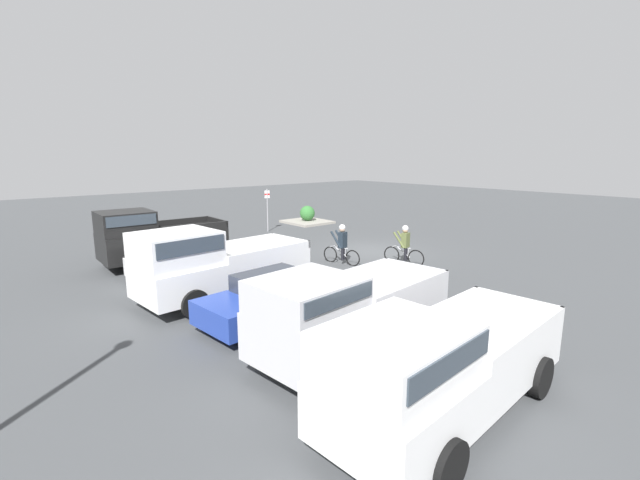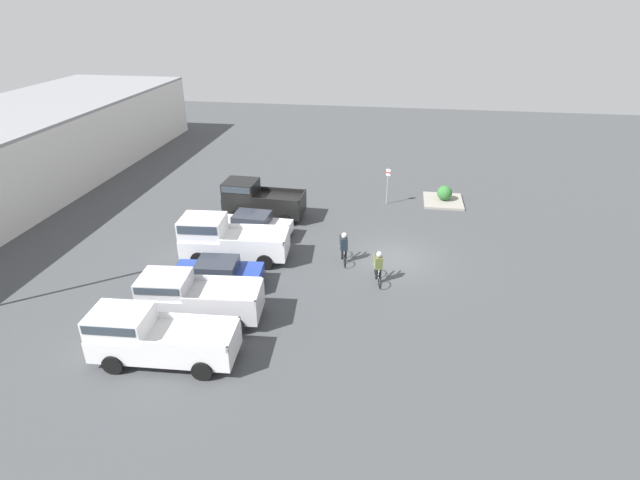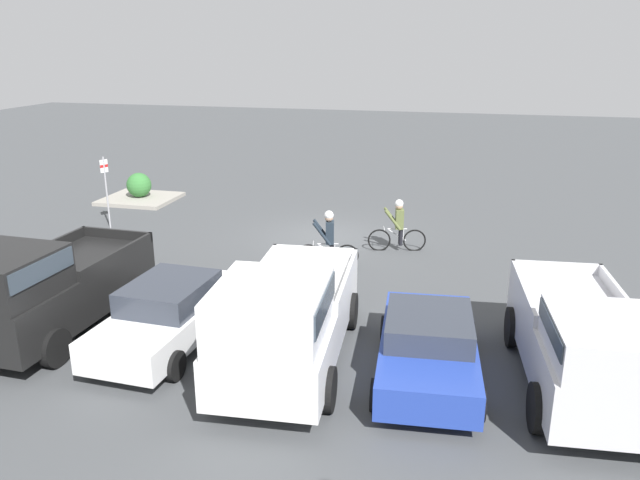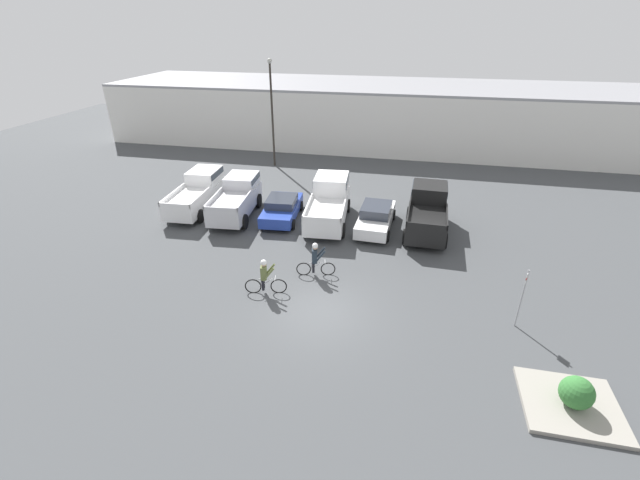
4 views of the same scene
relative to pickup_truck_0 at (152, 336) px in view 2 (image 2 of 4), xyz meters
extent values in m
plane|color=#424447|center=(9.75, -9.05, -1.09)|extent=(80.00, 80.00, 0.00)
cube|color=white|center=(0.03, -0.47, -0.26)|extent=(2.21, 5.62, 0.93)
cube|color=white|center=(-0.06, 1.18, 0.60)|extent=(1.87, 2.30, 0.81)
cube|color=#333D47|center=(-0.06, 1.18, 0.78)|extent=(1.92, 2.13, 0.36)
cube|color=white|center=(-0.83, -1.63, 0.33)|extent=(0.26, 3.31, 0.25)
cube|color=white|center=(1.00, -1.53, 0.33)|extent=(0.26, 3.31, 0.25)
cube|color=white|center=(0.17, -3.19, 0.33)|extent=(1.91, 0.18, 0.25)
cylinder|color=black|center=(-1.02, 1.18, -0.69)|extent=(0.26, 0.81, 0.80)
cylinder|color=black|center=(0.89, 1.29, -0.69)|extent=(0.26, 0.81, 0.80)
cylinder|color=black|center=(-0.83, -2.24, -0.69)|extent=(0.26, 0.81, 0.80)
cylinder|color=black|center=(1.07, -2.13, -0.69)|extent=(0.26, 0.81, 0.80)
cube|color=silver|center=(2.83, -0.89, -0.19)|extent=(2.40, 5.29, 1.02)
cube|color=silver|center=(2.69, 0.64, 0.67)|extent=(1.97, 2.20, 0.69)
cube|color=#333D47|center=(2.69, 0.64, 0.82)|extent=(2.02, 2.04, 0.31)
cube|color=silver|center=(1.98, -2.00, 0.45)|extent=(0.35, 3.08, 0.25)
cube|color=silver|center=(3.85, -1.83, 0.45)|extent=(0.35, 3.08, 0.25)
cube|color=silver|center=(3.05, -3.41, 0.45)|extent=(1.96, 0.25, 0.25)
cylinder|color=black|center=(1.71, 0.61, -0.65)|extent=(0.30, 0.89, 0.87)
cylinder|color=black|center=(3.66, 0.78, -0.65)|extent=(0.30, 0.89, 0.87)
cylinder|color=black|center=(1.99, -2.56, -0.65)|extent=(0.30, 0.89, 0.87)
cylinder|color=black|center=(3.94, -2.39, -0.65)|extent=(0.30, 0.89, 0.87)
cube|color=#233D9E|center=(5.63, -0.60, -0.51)|extent=(2.17, 4.39, 0.64)
cube|color=#2D333D|center=(5.63, -0.60, 0.03)|extent=(1.79, 2.04, 0.46)
cylinder|color=black|center=(4.60, 0.68, -0.79)|extent=(0.23, 0.62, 0.60)
cylinder|color=black|center=(6.43, 0.83, -0.79)|extent=(0.23, 0.62, 0.60)
cylinder|color=black|center=(4.82, -2.03, -0.79)|extent=(0.23, 0.62, 0.60)
cylinder|color=black|center=(6.65, -1.89, -0.79)|extent=(0.23, 0.62, 0.60)
cube|color=white|center=(8.43, -0.63, -0.23)|extent=(2.50, 5.72, 0.96)
cube|color=white|center=(8.30, 1.05, 0.75)|extent=(2.08, 2.37, 1.00)
cube|color=#333D47|center=(8.30, 1.05, 0.97)|extent=(2.13, 2.20, 0.44)
cube|color=white|center=(7.51, -1.81, 0.38)|extent=(0.33, 3.35, 0.25)
cube|color=white|center=(9.51, -1.67, 0.38)|extent=(0.33, 3.35, 0.25)
cube|color=white|center=(8.63, -3.37, 0.38)|extent=(2.09, 0.23, 0.25)
cylinder|color=black|center=(7.26, 1.02, -0.67)|extent=(0.28, 0.85, 0.84)
cylinder|color=black|center=(9.34, 1.18, -0.67)|extent=(0.28, 0.85, 0.84)
cylinder|color=black|center=(7.51, -2.43, -0.67)|extent=(0.28, 0.85, 0.84)
cylinder|color=black|center=(9.60, -2.28, -0.67)|extent=(0.28, 0.85, 0.84)
cube|color=white|center=(11.23, -0.75, -0.50)|extent=(1.96, 4.59, 0.65)
cube|color=#2D333D|center=(11.23, -0.75, 0.08)|extent=(1.67, 2.10, 0.53)
cylinder|color=black|center=(10.42, 0.73, -0.78)|extent=(0.21, 0.63, 0.62)
cylinder|color=black|center=(12.17, 0.65, -0.78)|extent=(0.21, 0.63, 0.62)
cylinder|color=black|center=(10.28, -2.16, -0.78)|extent=(0.21, 0.63, 0.62)
cylinder|color=black|center=(12.03, -2.24, -0.78)|extent=(0.21, 0.63, 0.62)
cube|color=black|center=(14.03, -0.76, -0.18)|extent=(2.22, 5.03, 1.07)
cube|color=black|center=(14.07, 0.73, 0.80)|extent=(1.96, 2.05, 0.91)
cube|color=#333D47|center=(14.07, 0.73, 1.00)|extent=(2.02, 1.89, 0.40)
cube|color=black|center=(13.00, -1.73, 0.48)|extent=(0.18, 2.98, 0.25)
cube|color=black|center=(14.98, -1.79, 0.48)|extent=(0.18, 2.98, 0.25)
cube|color=black|center=(13.95, -3.21, 0.48)|extent=(2.06, 0.15, 0.25)
cylinder|color=black|center=(13.05, 0.81, -0.68)|extent=(0.25, 0.82, 0.82)
cylinder|color=black|center=(15.11, 0.74, -0.68)|extent=(0.25, 0.82, 0.82)
cylinder|color=black|center=(12.94, -2.27, -0.68)|extent=(0.25, 0.82, 0.82)
cylinder|color=black|center=(15.01, -2.34, -0.68)|extent=(0.25, 0.82, 0.82)
torus|color=black|center=(9.56, -6.24, -0.77)|extent=(0.68, 0.20, 0.69)
torus|color=black|center=(8.45, -6.49, -0.77)|extent=(0.68, 0.20, 0.69)
cylinder|color=silver|center=(9.01, -6.36, -0.60)|extent=(0.58, 0.16, 0.37)
cylinder|color=silver|center=(9.01, -6.36, -0.41)|extent=(0.62, 0.17, 0.04)
cylinder|color=silver|center=(8.81, -6.41, -0.60)|extent=(0.04, 0.04, 0.34)
cylinder|color=silver|center=(9.43, -6.27, -0.38)|extent=(0.12, 0.45, 0.02)
cylinder|color=black|center=(8.88, -6.30, -0.64)|extent=(0.14, 0.14, 0.51)
cylinder|color=black|center=(8.92, -6.48, -0.64)|extent=(0.14, 0.14, 0.51)
cube|color=#1E2833|center=(8.95, -6.38, -0.05)|extent=(0.31, 0.40, 0.66)
cylinder|color=#1E2833|center=(9.14, -6.16, -0.05)|extent=(0.56, 0.21, 0.72)
cylinder|color=#1E2833|center=(9.21, -6.49, -0.05)|extent=(0.56, 0.21, 0.72)
sphere|color=tan|center=(8.98, -6.37, 0.40)|extent=(0.25, 0.25, 0.25)
sphere|color=silver|center=(8.98, -6.37, 0.47)|extent=(0.28, 0.28, 0.28)
torus|color=black|center=(7.75, -8.14, -0.75)|extent=(0.72, 0.21, 0.73)
torus|color=black|center=(6.65, -8.38, -0.75)|extent=(0.72, 0.21, 0.73)
cylinder|color=silver|center=(7.20, -8.26, -0.57)|extent=(0.57, 0.16, 0.39)
cylinder|color=silver|center=(7.20, -8.26, -0.37)|extent=(0.61, 0.17, 0.04)
cylinder|color=silver|center=(7.01, -8.31, -0.57)|extent=(0.04, 0.04, 0.36)
cylinder|color=silver|center=(7.61, -8.17, -0.34)|extent=(0.12, 0.45, 0.02)
cylinder|color=black|center=(7.07, -8.20, -0.61)|extent=(0.14, 0.14, 0.54)
cylinder|color=black|center=(7.11, -8.37, -0.61)|extent=(0.14, 0.14, 0.54)
cube|color=#5B6638|center=(7.14, -8.27, -0.04)|extent=(0.31, 0.40, 0.62)
cylinder|color=#5B6638|center=(7.33, -8.06, -0.04)|extent=(0.55, 0.21, 0.67)
cylinder|color=#5B6638|center=(7.40, -8.39, -0.04)|extent=(0.55, 0.21, 0.67)
sphere|color=tan|center=(7.17, -8.27, 0.39)|extent=(0.24, 0.24, 0.24)
sphere|color=silver|center=(7.17, -8.27, 0.45)|extent=(0.27, 0.27, 0.27)
cylinder|color=#9E9EA3|center=(17.48, -8.34, 0.19)|extent=(0.06, 0.06, 2.56)
cube|color=white|center=(17.48, -8.34, 1.14)|extent=(0.14, 0.28, 0.45)
cube|color=red|center=(17.48, -8.34, 1.14)|extent=(0.15, 0.28, 0.10)
cube|color=gray|center=(18.44, -12.16, -1.01)|extent=(2.88, 2.60, 0.15)
sphere|color=#337033|center=(18.47, -12.21, -0.43)|extent=(1.01, 1.01, 1.01)
camera|label=1|loc=(-3.74, 5.84, 3.49)|focal=24.00mm
camera|label=2|loc=(-14.26, -8.71, 11.74)|focal=28.00mm
camera|label=3|loc=(5.03, 10.61, 5.31)|focal=35.00mm
camera|label=4|loc=(12.83, -23.00, 9.69)|focal=24.00mm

